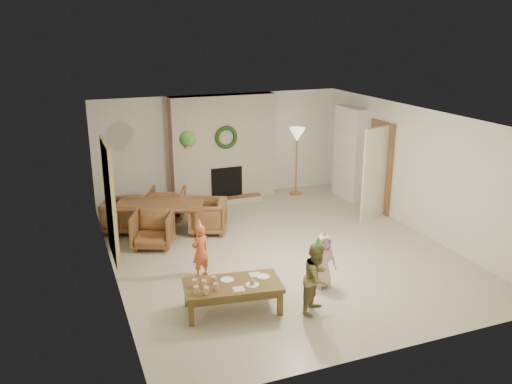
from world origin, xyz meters
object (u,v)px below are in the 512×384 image
child_red (200,251)px  child_plaid (317,278)px  dining_chair_left (123,216)px  child_pink (323,261)px  coffee_table_top (232,285)px  dining_table (161,217)px  dining_chair_far (167,204)px  dining_chair_right (208,216)px  dining_chair_near (153,230)px

child_red → child_plaid: child_plaid is taller
dining_chair_left → child_pink: 4.46m
coffee_table_top → child_red: (-0.14, 1.24, 0.05)m
dining_table → child_pink: (1.94, -3.29, 0.14)m
dining_chair_left → child_plaid: bearing=-130.3°
dining_chair_far → child_plaid: size_ratio=0.70×
dining_chair_far → child_red: size_ratio=0.82×
dining_chair_right → coffee_table_top: size_ratio=0.53×
coffee_table_top → child_red: 1.25m
dining_chair_near → dining_chair_right: (1.18, 0.35, 0.00)m
dining_table → dining_chair_right: dining_chair_right is taller
child_plaid → child_pink: (0.45, 0.65, -0.09)m
dining_chair_near → dining_chair_left: 1.08m
child_red → dining_chair_near: bearing=-95.1°
coffee_table_top → child_red: size_ratio=1.57×
dining_chair_far → child_plaid: (1.20, -4.65, 0.19)m
dining_table → coffee_table_top: (0.35, -3.49, 0.10)m
coffee_table_top → child_plaid: 1.23m
dining_chair_far → child_pink: (1.65, -4.00, 0.11)m
child_red → child_pink: 2.02m
dining_chair_right → dining_chair_near: bearing=-51.3°
dining_chair_near → coffee_table_top: 2.85m
dining_chair_left → child_plaid: (2.20, -4.23, 0.19)m
dining_chair_left → child_red: child_red is taller
dining_chair_near → dining_chair_right: size_ratio=1.00×
dining_chair_left → dining_chair_far: bearing=-45.0°
dining_chair_near → child_red: (0.50, -1.54, 0.11)m
child_red → child_plaid: size_ratio=0.85×
dining_chair_near → child_pink: bearing=-27.0°
dining_table → coffee_table_top: bearing=-62.0°
dining_table → coffee_table_top: dining_table is taller
dining_chair_left → dining_table: bearing=-90.0°
dining_chair_right → dining_chair_far: bearing=-128.7°
dining_chair_right → child_plaid: bearing=31.8°
dining_chair_near → child_plaid: (1.78, -3.23, 0.19)m
coffee_table_top → child_pink: size_ratio=1.58×
dining_chair_right → child_pink: bearing=42.0°
child_red → dining_chair_far: bearing=-114.7°
dining_chair_near → child_pink: size_ratio=0.83×
child_pink → coffee_table_top: bearing=-172.2°
dining_chair_near → dining_chair_right: 1.23m
dining_chair_far → dining_chair_left: (-1.00, -0.42, 0.00)m
child_pink → dining_chair_near: bearing=131.7°
coffee_table_top → dining_table: bearing=104.1°
child_plaid → dining_chair_near: bearing=79.1°
coffee_table_top → child_pink: bearing=15.1°
dining_chair_left → dining_chair_near: bearing=-135.0°
dining_chair_left → child_red: size_ratio=0.82×
child_plaid → child_red: bearing=87.2°
dining_chair_far → dining_table: bearing=90.0°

